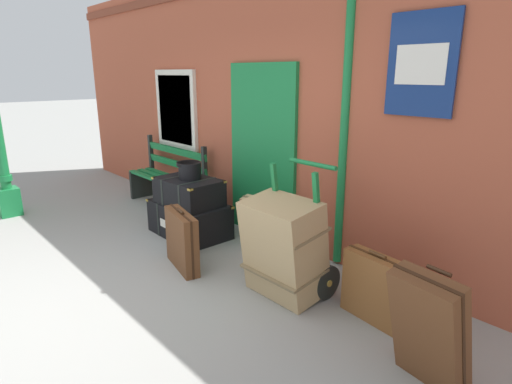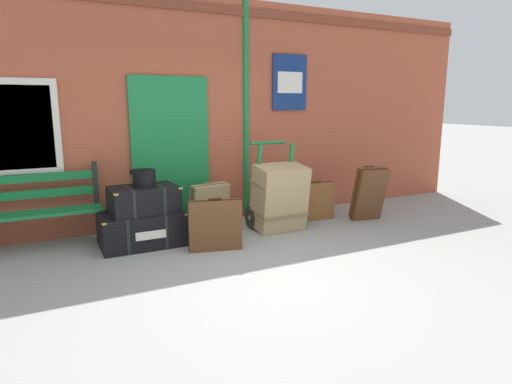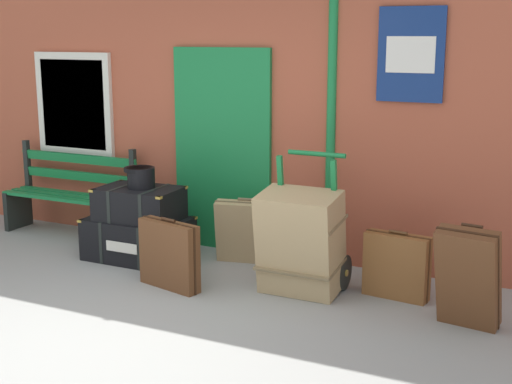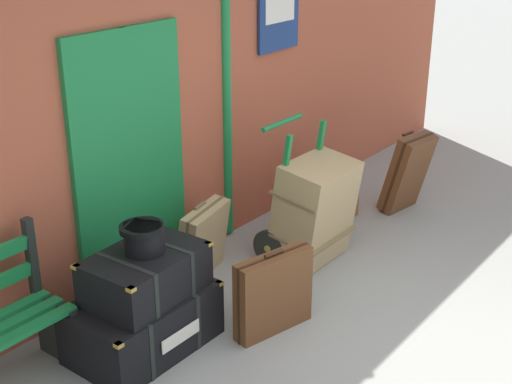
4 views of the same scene
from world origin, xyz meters
name	(u,v)px [view 3 (image 3 of 4)]	position (x,y,z in m)	size (l,w,h in m)	color
ground_plane	(93,336)	(0.00, 0.00, 0.00)	(60.00, 60.00, 0.00)	gray
brick_facade	(245,97)	(-0.02, 2.60, 1.60)	(10.40, 0.35, 3.20)	#AD5138
platform_bench	(71,196)	(-2.00, 2.16, 0.44)	(1.60, 0.43, 1.01)	#197A3D
steamer_trunk_base	(139,238)	(-0.80, 1.74, 0.21)	(1.01, 0.66, 0.43)	black
steamer_trunk_middle	(139,204)	(-0.76, 1.72, 0.58)	(0.83, 0.59, 0.33)	black
round_hatbox	(141,176)	(-0.74, 1.73, 0.86)	(0.31, 0.29, 0.21)	black
porters_trolley	(308,258)	(1.05, 1.71, 0.27)	(0.71, 0.56, 1.21)	black
large_brown_trunk	(300,242)	(1.05, 1.54, 0.47)	(0.70, 0.55, 0.93)	tan
suitcase_umber	(397,266)	(1.84, 1.81, 0.28)	(0.58, 0.23, 0.60)	brown
suitcase_beige	(468,278)	(2.50, 1.38, 0.41)	(0.51, 0.43, 0.83)	brown
suitcase_brown	(169,255)	(-0.05, 1.15, 0.30)	(0.65, 0.29, 0.65)	brown
suitcase_olive	(245,232)	(0.23, 2.10, 0.32)	(0.62, 0.36, 0.66)	tan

